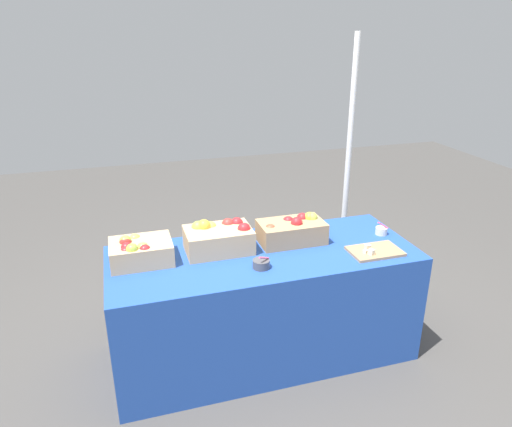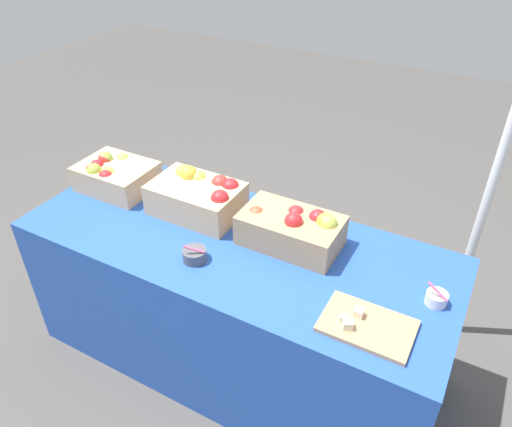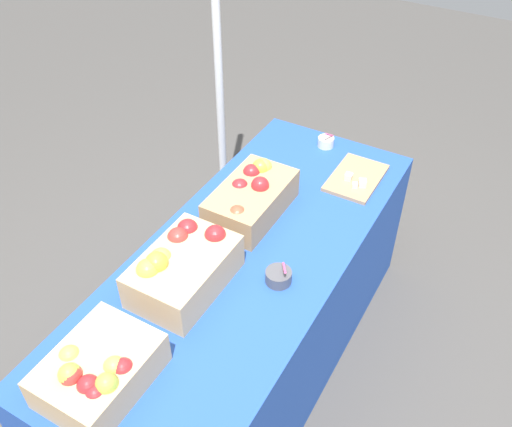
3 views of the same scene
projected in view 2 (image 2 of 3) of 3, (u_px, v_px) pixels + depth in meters
name	position (u px, v px, depth m)	size (l,w,h in m)	color
ground_plane	(238.00, 354.00, 2.53)	(10.00, 10.00, 0.00)	#474442
table	(236.00, 302.00, 2.32)	(1.90, 0.76, 0.74)	#234CAD
apple_crate_left	(115.00, 175.00, 2.42)	(0.36, 0.27, 0.17)	tan
apple_crate_middle	(198.00, 196.00, 2.24)	(0.41, 0.27, 0.20)	tan
apple_crate_right	(292.00, 228.00, 2.05)	(0.42, 0.24, 0.18)	tan
cutting_board_front	(366.00, 325.00, 1.70)	(0.32, 0.21, 0.05)	tan
sample_bowl_near	(436.00, 298.00, 1.79)	(0.08, 0.08, 0.10)	silver
sample_bowl_mid	(195.00, 255.00, 1.99)	(0.10, 0.10, 0.09)	#4C4C51
tent_pole	(498.00, 167.00, 2.10)	(0.04, 0.04, 2.01)	white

